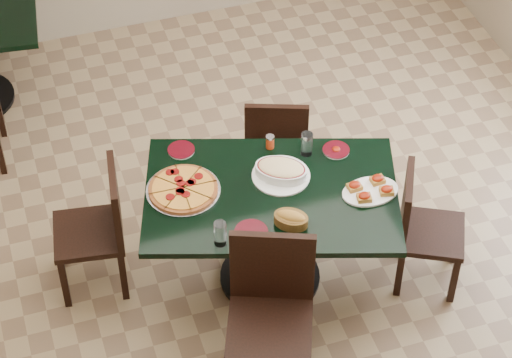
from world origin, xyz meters
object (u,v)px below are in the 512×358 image
object	(u,v)px
chair_far	(276,141)
bruschetta_platter	(370,190)
main_table	(271,215)
chair_near	(271,304)
pepperoni_pizza	(183,189)
lasagna_casserole	(281,171)
chair_left	(101,224)
bread_basket	(291,219)
chair_right	(420,225)

from	to	relation	value
chair_far	bruschetta_platter	world-z (taller)	chair_far
main_table	bruschetta_platter	distance (m)	0.60
chair_near	bruschetta_platter	bearing A→B (deg)	52.56
pepperoni_pizza	lasagna_casserole	distance (m)	0.58
main_table	chair_near	bearing A→B (deg)	-90.98
main_table	chair_left	bearing A→B (deg)	179.60
bread_basket	bruschetta_platter	size ratio (longest dim) A/B	0.68
main_table	chair_right	size ratio (longest dim) A/B	2.01
pepperoni_pizza	chair_far	bearing A→B (deg)	35.42
chair_left	lasagna_casserole	size ratio (longest dim) A/B	2.40
main_table	bread_basket	distance (m)	0.35
chair_right	lasagna_casserole	size ratio (longest dim) A/B	2.26
bruschetta_platter	chair_near	bearing A→B (deg)	-151.02
chair_right	pepperoni_pizza	bearing A→B (deg)	99.32
chair_left	chair_far	bearing A→B (deg)	115.82
chair_far	bruschetta_platter	distance (m)	0.96
chair_left	bread_basket	distance (m)	1.18
chair_far	pepperoni_pizza	world-z (taller)	chair_far
chair_right	pepperoni_pizza	distance (m)	1.43
bruschetta_platter	chair_left	bearing A→B (deg)	160.10
chair_near	lasagna_casserole	bearing A→B (deg)	88.94
chair_near	chair_far	bearing A→B (deg)	91.58
chair_far	pepperoni_pizza	bearing A→B (deg)	55.16
pepperoni_pizza	main_table	bearing A→B (deg)	-19.25
lasagna_casserole	chair_far	bearing A→B (deg)	105.76
main_table	chair_right	distance (m)	0.90
chair_near	chair_left	xyz separation A→B (m)	(-0.75, 0.93, -0.06)
main_table	bread_basket	bearing A→B (deg)	-66.81
chair_near	bruschetta_platter	distance (m)	0.90
chair_far	chair_near	distance (m)	1.41
chair_left	bread_basket	size ratio (longest dim) A/B	3.73
main_table	bruschetta_platter	bearing A→B (deg)	-0.17
chair_left	bread_basket	world-z (taller)	chair_left
bread_basket	main_table	bearing A→B (deg)	132.18
chair_far	bread_basket	size ratio (longest dim) A/B	3.62
chair_right	bruschetta_platter	bearing A→B (deg)	102.29
lasagna_casserole	chair_left	bearing A→B (deg)	-158.40
chair_left	bread_basket	bearing A→B (deg)	67.96
main_table	lasagna_casserole	xyz separation A→B (m)	(0.10, 0.11, 0.23)
chair_near	pepperoni_pizza	distance (m)	0.86
chair_right	bread_basket	size ratio (longest dim) A/B	3.51
chair_far	chair_left	xyz separation A→B (m)	(-1.23, -0.39, 0.02)
chair_near	chair_right	xyz separation A→B (m)	(1.06, 0.37, -0.09)
bread_basket	chair_right	bearing A→B (deg)	37.28
main_table	pepperoni_pizza	distance (m)	0.54
chair_near	bread_basket	size ratio (longest dim) A/B	4.16
chair_near	bread_basket	distance (m)	0.49
chair_far	bruschetta_platter	xyz separation A→B (m)	(0.27, -0.87, 0.30)
chair_far	bread_basket	bearing A→B (deg)	95.44
lasagna_casserole	bread_basket	world-z (taller)	lasagna_casserole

